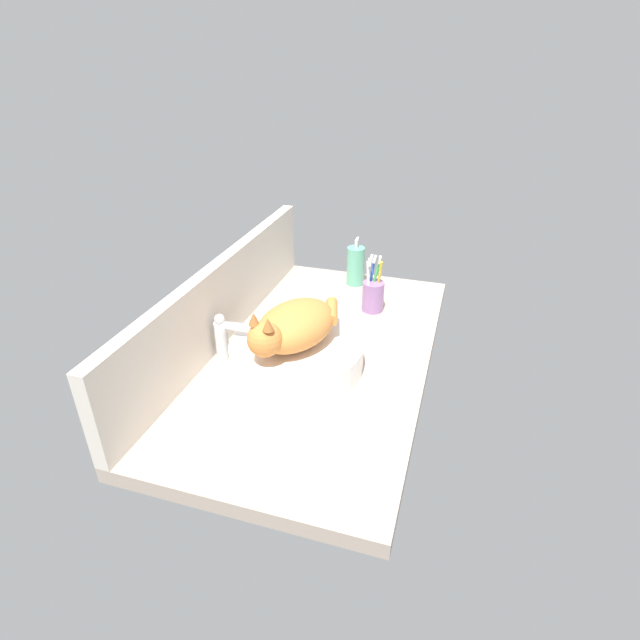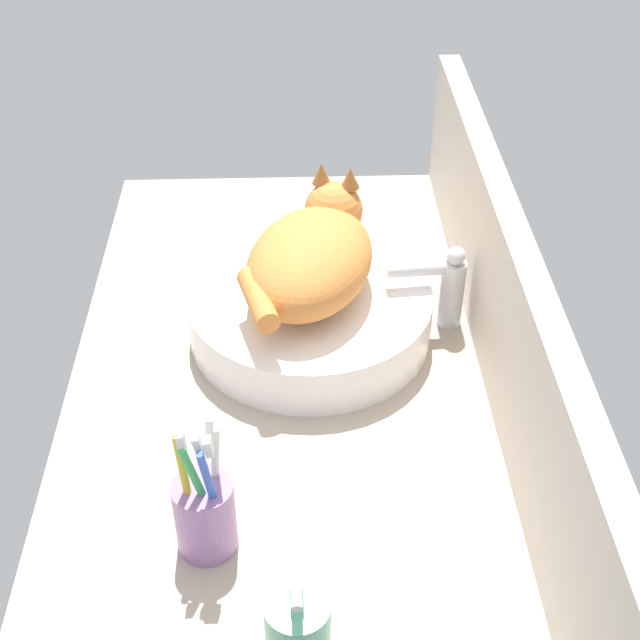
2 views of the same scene
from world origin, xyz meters
The scene contains 6 objects.
ground_plane centered at (0.00, 0.00, -2.00)cm, with size 112.47×61.64×4.00cm, color #B2A08E.
backsplash_panel centered at (0.00, 29.02, 11.88)cm, with size 112.47×3.60×23.75cm, color silver.
sink_basin centered at (-9.01, 3.24, 3.70)cm, with size 35.54×35.54×7.41cm, color white.
cat centered at (-10.33, 3.61, 13.16)cm, with size 30.21×24.18×14.00cm.
faucet centered at (-10.77, 23.09, 7.30)cm, with size 3.78×11.86×13.60cm.
toothbrush_cup centered at (28.94, -9.51, 5.54)cm, with size 6.96×6.96×18.70cm.
Camera 2 is at (93.90, 1.08, 84.18)cm, focal length 50.00 mm.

